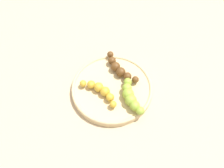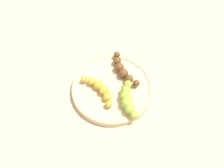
% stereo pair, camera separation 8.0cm
% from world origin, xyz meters
% --- Properties ---
extents(ground_plane, '(2.40, 2.40, 0.00)m').
position_xyz_m(ground_plane, '(0.00, 0.00, 0.00)').
color(ground_plane, tan).
extents(fruit_bowl, '(0.26, 0.26, 0.02)m').
position_xyz_m(fruit_bowl, '(0.00, 0.00, 0.01)').
color(fruit_bowl, '#D1B784').
rests_on(fruit_bowl, ground_plane).
extents(banana_spotted, '(0.13, 0.07, 0.03)m').
position_xyz_m(banana_spotted, '(0.03, 0.03, 0.03)').
color(banana_spotted, gold).
rests_on(banana_spotted, fruit_bowl).
extents(banana_green, '(0.09, 0.11, 0.04)m').
position_xyz_m(banana_green, '(-0.07, 0.03, 0.04)').
color(banana_green, '#8CAD38').
rests_on(banana_green, fruit_bowl).
extents(banana_overripe, '(0.13, 0.09, 0.03)m').
position_xyz_m(banana_overripe, '(-0.00, -0.07, 0.03)').
color(banana_overripe, '#593819').
rests_on(banana_overripe, fruit_bowl).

